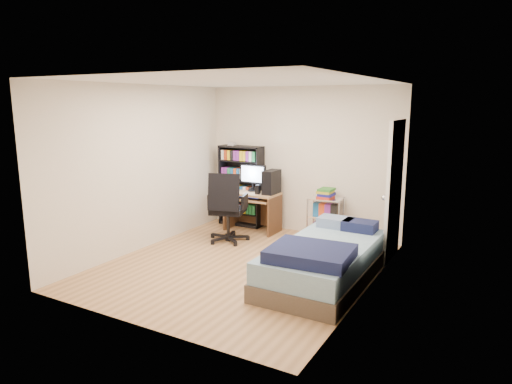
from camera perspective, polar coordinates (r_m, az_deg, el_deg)
The scene contains 7 objects.
room at distance 6.11m, azimuth -1.87°, elevation 1.88°, with size 3.58×4.08×2.58m.
media_shelf at distance 8.32m, azimuth -1.89°, elevation 0.90°, with size 0.82×0.27×1.52m.
computer_desk at distance 7.96m, azimuth 0.29°, elevation -0.48°, with size 0.92×0.53×1.16m.
office_chair at distance 7.41m, azimuth -3.61°, elevation -3.47°, with size 0.85×0.85×1.15m.
wire_cart at distance 7.53m, azimuth 8.72°, elevation -1.77°, with size 0.57×0.44×0.87m.
bed at distance 5.88m, azimuth 8.50°, elevation -8.49°, with size 1.08×2.16×0.62m.
door at distance 6.77m, azimuth 16.87°, elevation 0.16°, with size 0.12×0.80×2.00m.
Camera 1 is at (3.13, -5.16, 2.24)m, focal length 32.00 mm.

